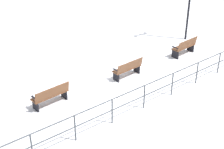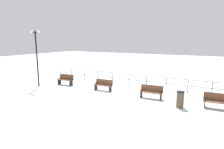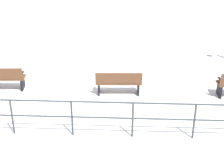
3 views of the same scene
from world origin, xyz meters
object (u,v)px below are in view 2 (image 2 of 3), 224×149
bench_fourth (217,101)px  trash_bin (180,99)px  bench_third (151,92)px  bench_second (103,85)px  bench_nearest (66,79)px  lamppost_near (36,49)px

bench_fourth → trash_bin: 2.12m
bench_third → bench_fourth: same height
bench_second → trash_bin: bearing=77.5°
bench_second → bench_third: size_ratio=0.97×
bench_nearest → bench_fourth: 11.97m
lamppost_near → trash_bin: bearing=91.7°
bench_third → trash_bin: bearing=61.7°
bench_second → lamppost_near: (1.46, -5.80, 2.78)m
bench_nearest → bench_second: bearing=86.7°
bench_fourth → bench_nearest: bearing=-93.6°
bench_second → lamppost_near: lamppost_near is taller
bench_nearest → bench_fourth: bearing=85.7°
bench_third → lamppost_near: (1.31, -9.79, 2.78)m
bench_fourth → trash_bin: bearing=-67.5°
bench_third → trash_bin: trash_bin is taller
bench_nearest → bench_third: bench_nearest is taller
bench_second → lamppost_near: 6.60m
bench_nearest → bench_fourth: bench_nearest is taller
bench_third → lamppost_near: lamppost_near is taller
trash_bin → bench_nearest: bearing=-96.3°
bench_second → bench_third: 3.99m
bench_nearest → lamppost_near: 3.60m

